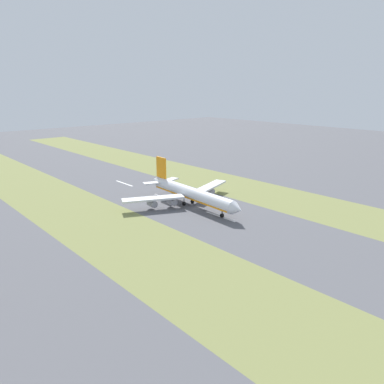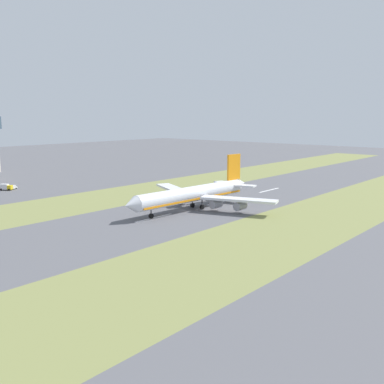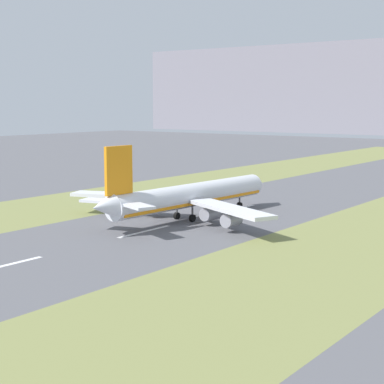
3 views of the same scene
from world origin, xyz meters
name	(u,v)px [view 2 (image 2 of 3)]	position (x,y,z in m)	size (l,w,h in m)	color
ground_plane	(183,211)	(0.00, 0.00, 0.00)	(800.00, 800.00, 0.00)	#56565B
grass_median_west	(287,230)	(-45.00, 0.00, 0.00)	(40.00, 600.00, 0.01)	olive
grass_median_east	(109,197)	(45.00, 0.00, 0.00)	(40.00, 600.00, 0.01)	olive
centreline_dash_near	(269,190)	(0.00, -64.22, 0.01)	(1.20, 18.00, 0.01)	silver
centreline_dash_mid	(221,202)	(0.00, -24.22, 0.01)	(1.20, 18.00, 0.01)	silver
centreline_dash_far	(154,218)	(0.00, 15.78, 0.01)	(1.20, 18.00, 0.01)	silver
airplane_main_jet	(195,194)	(-1.07, -6.13, 6.02)	(64.04, 67.20, 20.20)	silver
service_truck	(6,187)	(98.94, 20.79, 1.67)	(6.27, 5.01, 3.10)	gold
apron_car	(13,187)	(99.13, 17.25, 1.00)	(2.34, 4.54, 2.03)	white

